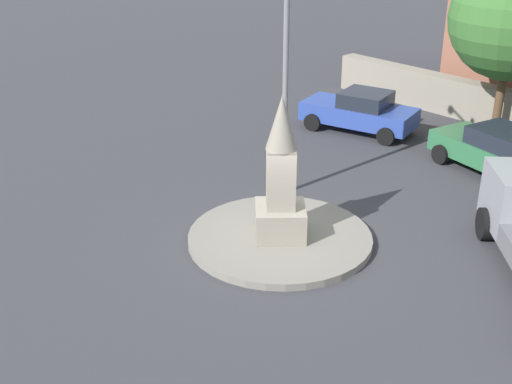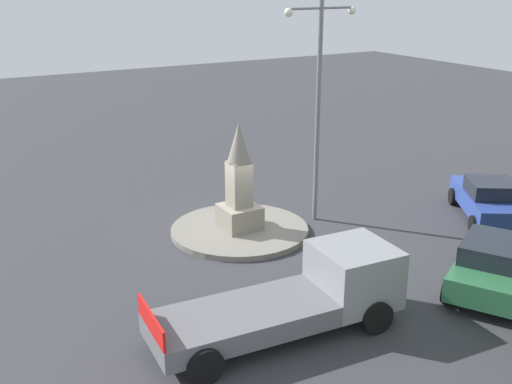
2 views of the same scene
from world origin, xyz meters
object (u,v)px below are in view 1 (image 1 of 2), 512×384
at_px(streetlamp, 286,35).
at_px(car_green_approaching, 499,151).
at_px(monument, 281,182).
at_px(tree_far_corner, 512,18).
at_px(car_blue_parked_right, 360,111).

height_order(streetlamp, car_green_approaching, streetlamp).
bearing_deg(monument, streetlamp, -5.10).
bearing_deg(streetlamp, tree_far_corner, -58.91).
xyz_separation_m(car_green_approaching, tree_far_corner, (3.50, -1.15, 3.44)).
relative_size(monument, car_green_approaching, 0.80).
relative_size(car_green_approaching, car_blue_parked_right, 1.05).
bearing_deg(tree_far_corner, monument, 133.30).
relative_size(streetlamp, tree_far_corner, 1.22).
relative_size(monument, streetlamp, 0.48).
bearing_deg(streetlamp, car_green_approaching, -79.28).
height_order(monument, car_green_approaching, monument).
distance_m(car_blue_parked_right, tree_far_corner, 5.97).
relative_size(monument, tree_far_corner, 0.58).
distance_m(streetlamp, tree_far_corner, 9.28).
distance_m(monument, car_green_approaching, 8.26).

